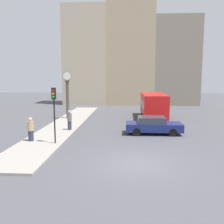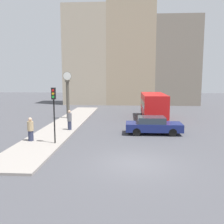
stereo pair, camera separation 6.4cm
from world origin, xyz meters
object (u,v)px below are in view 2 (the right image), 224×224
at_px(traffic_light_near, 54,104).
at_px(pedestrian_grey_jacket, 69,120).
at_px(sedan_car, 153,125).
at_px(street_clock, 68,95).
at_px(pedestrian_tan_coat, 31,129).
at_px(bus_distant, 153,104).

xyz_separation_m(traffic_light_near, pedestrian_grey_jacket, (-0.02, 4.27, -1.82)).
height_order(sedan_car, traffic_light_near, traffic_light_near).
bearing_deg(traffic_light_near, street_clock, 98.83).
height_order(traffic_light_near, pedestrian_tan_coat, traffic_light_near).
relative_size(bus_distant, traffic_light_near, 1.92).
distance_m(sedan_car, traffic_light_near, 8.04).
bearing_deg(traffic_light_near, pedestrian_tan_coat, 164.77).
bearing_deg(pedestrian_tan_coat, traffic_light_near, -15.23).
relative_size(sedan_car, pedestrian_grey_jacket, 2.69).
bearing_deg(sedan_car, pedestrian_grey_jacket, 175.71).
relative_size(street_clock, pedestrian_tan_coat, 3.03).
relative_size(sedan_car, pedestrian_tan_coat, 2.71).
height_order(traffic_light_near, pedestrian_grey_jacket, traffic_light_near).
bearing_deg(street_clock, sedan_car, -37.63).
height_order(bus_distant, street_clock, street_clock).
height_order(bus_distant, traffic_light_near, traffic_light_near).
xyz_separation_m(sedan_car, street_clock, (-8.39, 6.47, 1.85)).
xyz_separation_m(sedan_car, bus_distant, (0.76, 7.60, 0.84)).
height_order(street_clock, pedestrian_tan_coat, street_clock).
distance_m(street_clock, pedestrian_tan_coat, 9.87).
bearing_deg(bus_distant, street_clock, -172.97).
height_order(sedan_car, pedestrian_grey_jacket, pedestrian_grey_jacket).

